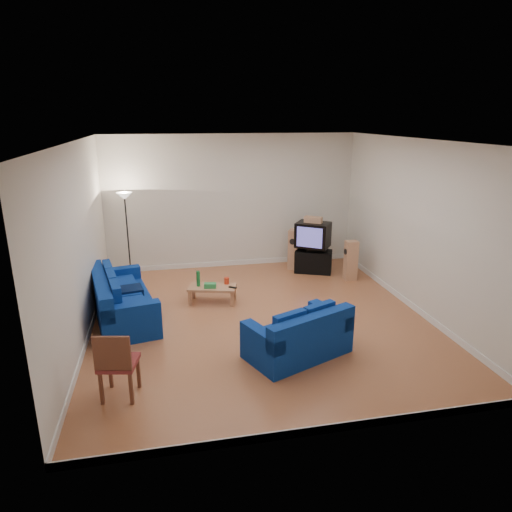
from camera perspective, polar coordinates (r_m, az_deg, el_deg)
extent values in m
cube|color=brown|center=(8.48, 0.55, -7.90)|extent=(6.00, 6.50, 0.01)
cube|color=white|center=(7.70, 0.62, 14.23)|extent=(6.00, 6.50, 0.01)
cube|color=silver|center=(11.06, -2.98, 6.75)|extent=(6.00, 0.01, 3.20)
cube|color=silver|center=(4.98, 8.52, -6.66)|extent=(6.00, 0.01, 3.20)
cube|color=silver|center=(7.89, -21.24, 1.34)|extent=(0.01, 6.50, 3.20)
cube|color=silver|center=(9.04, 19.54, 3.42)|extent=(0.01, 6.50, 3.20)
cube|color=white|center=(11.43, -2.86, -0.87)|extent=(6.00, 0.02, 0.12)
cube|color=white|center=(5.78, 7.77, -20.74)|extent=(6.00, 0.02, 0.12)
cube|color=white|center=(8.41, -20.04, -8.79)|extent=(0.02, 6.50, 0.12)
cube|color=white|center=(9.50, 18.57, -5.63)|extent=(0.02, 6.50, 0.12)
cube|color=#001B60|center=(8.78, -16.16, -6.21)|extent=(1.38, 2.36, 0.42)
cube|color=#001B60|center=(8.60, -18.81, -3.90)|extent=(0.66, 2.21, 0.43)
cube|color=#001B60|center=(9.60, -17.12, -2.17)|extent=(0.98, 0.41, 0.24)
cube|color=#001B60|center=(7.74, -15.38, -6.70)|extent=(0.98, 0.41, 0.24)
cube|color=#051333|center=(8.68, -15.35, -4.19)|extent=(0.47, 0.47, 0.12)
cube|color=#001B60|center=(7.27, 5.17, -10.78)|extent=(1.79, 1.42, 0.39)
cube|color=#001B60|center=(6.87, 7.07, -8.94)|extent=(1.52, 0.80, 0.40)
cube|color=#001B60|center=(6.76, 0.71, -10.10)|extent=(0.53, 0.89, 0.22)
cube|color=#001B60|center=(7.56, 9.25, -7.27)|extent=(0.53, 0.89, 0.22)
cube|color=#051333|center=(7.24, 4.52, -8.37)|extent=(0.48, 0.48, 0.11)
cube|color=tan|center=(9.15, -5.49, -3.93)|extent=(1.03, 0.70, 0.05)
cube|color=tan|center=(9.12, -8.25, -5.25)|extent=(0.07, 0.07, 0.29)
cube|color=tan|center=(9.45, -7.79, -4.41)|extent=(0.07, 0.07, 0.29)
cube|color=tan|center=(8.98, -3.01, -5.45)|extent=(0.07, 0.07, 0.29)
cube|color=tan|center=(9.32, -2.73, -4.58)|extent=(0.07, 0.07, 0.29)
cylinder|color=#197233|center=(9.13, -7.23, -2.82)|extent=(0.09, 0.09, 0.31)
cube|color=green|center=(9.05, -5.75, -3.69)|extent=(0.25, 0.17, 0.09)
cylinder|color=red|center=(9.22, -3.69, -3.09)|extent=(0.10, 0.10, 0.14)
cube|color=black|center=(9.02, -2.93, -3.93)|extent=(0.16, 0.14, 0.02)
cube|color=black|center=(10.97, 7.18, -0.65)|extent=(0.98, 0.78, 0.53)
cube|color=black|center=(10.95, 7.30, 1.01)|extent=(0.46, 0.39, 0.10)
cube|color=black|center=(10.80, 7.14, 2.66)|extent=(0.93, 0.88, 0.58)
cube|color=#443E89|center=(10.53, 6.70, 2.31)|extent=(0.51, 0.36, 0.47)
cube|color=tan|center=(10.70, 7.17, 4.53)|extent=(0.43, 0.37, 0.14)
cube|color=tan|center=(11.09, 4.72, 0.84)|extent=(0.34, 0.36, 0.98)
cylinder|color=black|center=(10.89, 4.57, 1.80)|extent=(0.14, 0.09, 0.14)
cube|color=tan|center=(10.52, 11.76, -0.56)|extent=(0.27, 0.21, 0.91)
cylinder|color=black|center=(10.41, 11.13, 0.53)|extent=(0.02, 0.13, 0.13)
cylinder|color=black|center=(10.85, -15.31, -2.73)|extent=(0.26, 0.26, 0.03)
cylinder|color=black|center=(10.58, -15.71, 2.10)|extent=(0.03, 0.03, 1.87)
cone|color=white|center=(10.38, -16.13, 7.23)|extent=(0.34, 0.34, 0.15)
cube|color=brown|center=(6.43, -18.78, -15.37)|extent=(0.05, 0.05, 0.47)
cube|color=brown|center=(6.74, -17.74, -13.65)|extent=(0.05, 0.05, 0.47)
cube|color=brown|center=(6.32, -15.35, -15.64)|extent=(0.05, 0.05, 0.47)
cube|color=brown|center=(6.63, -14.49, -13.87)|extent=(0.05, 0.05, 0.47)
cube|color=maroon|center=(6.40, -16.79, -12.66)|extent=(0.55, 0.55, 0.06)
cube|color=brown|center=(6.10, -17.56, -11.54)|extent=(0.47, 0.14, 0.47)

